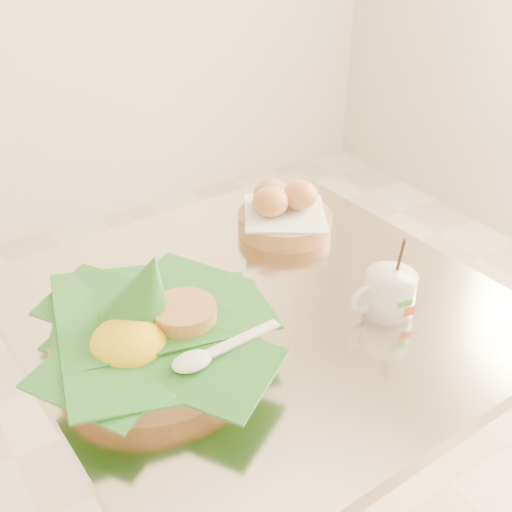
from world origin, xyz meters
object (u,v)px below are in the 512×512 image
cafe_table (260,406)px  coffee_mug (389,292)px  rice_basket (150,330)px  bread_basket (283,212)px

cafe_table → coffee_mug: size_ratio=5.63×
rice_basket → coffee_mug: 0.36m
cafe_table → rice_basket: size_ratio=2.22×
coffee_mug → rice_basket: bearing=163.6°
rice_basket → bread_basket: rice_basket is taller
bread_basket → cafe_table: bearing=-133.0°
rice_basket → coffee_mug: (0.35, -0.10, -0.01)m
cafe_table → rice_basket: (-0.19, -0.02, 0.27)m
cafe_table → bread_basket: size_ratio=3.70×
rice_basket → coffee_mug: size_ratio=2.54×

